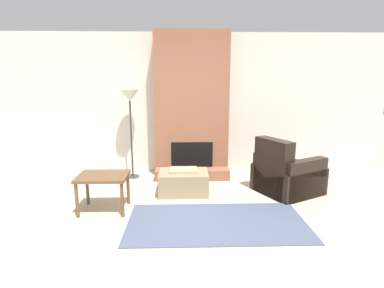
# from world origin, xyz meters

# --- Properties ---
(ground_plane) EXTENTS (24.00, 24.00, 0.00)m
(ground_plane) POSITION_xyz_m (0.00, 0.00, 0.00)
(ground_plane) COLOR beige
(wall_back) EXTENTS (7.42, 0.06, 2.60)m
(wall_back) POSITION_xyz_m (0.00, 2.67, 1.30)
(wall_back) COLOR silver
(wall_back) RESTS_ON ground_plane
(fireplace) EXTENTS (1.33, 0.66, 2.60)m
(fireplace) POSITION_xyz_m (0.00, 2.44, 1.23)
(fireplace) COLOR #935B42
(fireplace) RESTS_ON ground_plane
(ottoman) EXTENTS (0.76, 0.54, 0.40)m
(ottoman) POSITION_xyz_m (-0.16, 1.43, 0.18)
(ottoman) COLOR #998460
(ottoman) RESTS_ON ground_plane
(armchair) EXTENTS (1.14, 1.11, 0.89)m
(armchair) POSITION_xyz_m (1.44, 1.41, 0.28)
(armchair) COLOR black
(armchair) RESTS_ON ground_plane
(side_table) EXTENTS (0.66, 0.51, 0.51)m
(side_table) POSITION_xyz_m (-1.24, 0.82, 0.43)
(side_table) COLOR brown
(side_table) RESTS_ON ground_plane
(floor_lamp_left) EXTENTS (0.35, 0.35, 1.59)m
(floor_lamp_left) POSITION_xyz_m (-1.09, 2.27, 1.40)
(floor_lamp_left) COLOR #333333
(floor_lamp_left) RESTS_ON ground_plane
(area_rug) EXTENTS (2.22, 1.13, 0.01)m
(area_rug) POSITION_xyz_m (0.26, 0.41, 0.01)
(area_rug) COLOR #4C5670
(area_rug) RESTS_ON ground_plane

